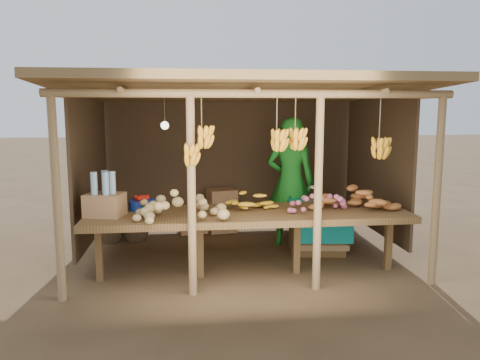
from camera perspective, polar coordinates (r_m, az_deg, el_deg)
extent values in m
plane|color=brown|center=(6.83, 0.00, -8.75)|extent=(60.00, 60.00, 0.00)
cylinder|color=#9E7C51|center=(5.24, -21.43, -2.27)|extent=(0.09, 0.09, 2.20)
cylinder|color=#9E7C51|center=(5.81, 22.89, -1.34)|extent=(0.09, 0.09, 2.20)
cylinder|color=#9E7C51|center=(8.14, -16.12, 1.65)|extent=(0.09, 0.09, 2.20)
cylinder|color=#9E7C51|center=(8.52, 12.97, 2.06)|extent=(0.09, 0.09, 2.20)
cylinder|color=#9E7C51|center=(5.06, -5.92, -2.08)|extent=(0.09, 0.09, 2.20)
cylinder|color=#9E7C51|center=(5.27, 9.50, -1.73)|extent=(0.09, 0.09, 2.20)
cylinder|color=#9E7C51|center=(5.04, 2.01, 10.48)|extent=(4.40, 0.09, 0.09)
cylinder|color=#9E7C51|center=(8.01, -1.26, 9.76)|extent=(4.40, 0.09, 0.09)
cube|color=olive|center=(6.53, 0.00, 10.83)|extent=(4.70, 3.50, 0.28)
cube|color=#4C3723|center=(8.03, -1.22, 2.68)|extent=(4.20, 0.04, 1.98)
cube|color=#4C3723|center=(6.86, -17.75, 1.27)|extent=(0.04, 2.40, 1.98)
cube|color=#4C3723|center=(7.30, 16.26, 1.75)|extent=(0.04, 2.40, 1.98)
cube|color=brown|center=(5.72, 1.11, -4.28)|extent=(3.90, 1.05, 0.08)
cube|color=brown|center=(5.87, -16.80, -8.36)|extent=(0.08, 0.08, 0.72)
cube|color=brown|center=(5.77, -4.88, -8.29)|extent=(0.08, 0.08, 0.72)
cube|color=brown|center=(5.93, 6.90, -7.87)|extent=(0.08, 0.08, 0.72)
cube|color=brown|center=(6.31, 17.64, -7.20)|extent=(0.08, 0.08, 0.72)
cylinder|color=navy|center=(5.95, -11.77, -2.98)|extent=(0.34, 0.34, 0.12)
cube|color=#A27148|center=(5.69, -16.15, -2.91)|extent=(0.49, 0.42, 0.27)
imported|color=#1A751F|center=(7.01, 6.15, -0.24)|extent=(0.80, 0.64, 1.93)
cube|color=brown|center=(6.87, 9.32, -5.78)|extent=(0.82, 0.72, 0.69)
cube|color=#0D948F|center=(6.79, 9.39, -2.69)|extent=(0.91, 0.81, 0.07)
cube|color=#A27148|center=(7.83, -2.20, -5.01)|extent=(0.51, 0.44, 0.36)
cube|color=#A27148|center=(7.75, -2.22, -2.44)|extent=(0.51, 0.44, 0.36)
cube|color=#A27148|center=(7.81, -5.81, -5.08)|extent=(0.51, 0.44, 0.36)
ellipsoid|color=#4C3723|center=(7.56, -15.55, -5.42)|extent=(0.42, 0.42, 0.57)
ellipsoid|color=#4C3723|center=(7.51, -12.66, -5.41)|extent=(0.42, 0.42, 0.57)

